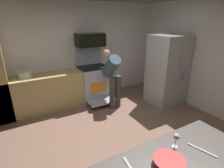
% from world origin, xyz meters
% --- Properties ---
extents(ground_plane, '(5.20, 4.80, 0.02)m').
position_xyz_m(ground_plane, '(0.00, 0.00, -0.01)').
color(ground_plane, '#805D4D').
extents(wall_back, '(5.20, 0.12, 2.60)m').
position_xyz_m(wall_back, '(0.00, 2.34, 1.30)').
color(wall_back, silver).
rests_on(wall_back, ground).
extents(wall_right, '(0.12, 4.80, 2.60)m').
position_xyz_m(wall_right, '(2.54, 0.00, 1.30)').
color(wall_right, silver).
rests_on(wall_right, ground).
extents(lower_cabinet_run, '(2.40, 0.60, 0.90)m').
position_xyz_m(lower_cabinet_run, '(-0.90, 1.98, 0.45)').
color(lower_cabinet_run, tan).
rests_on(lower_cabinet_run, ground).
extents(oven_range, '(0.76, 1.06, 1.47)m').
position_xyz_m(oven_range, '(0.41, 1.96, 0.50)').
color(oven_range, '#B2B4C7').
rests_on(oven_range, ground).
extents(microwave, '(0.74, 0.38, 0.34)m').
position_xyz_m(microwave, '(0.41, 2.06, 1.64)').
color(microwave, black).
rests_on(microwave, oven_range).
extents(refrigerator, '(0.84, 0.78, 1.79)m').
position_xyz_m(refrigerator, '(2.03, 0.84, 0.90)').
color(refrigerator, '#B7B5B5').
rests_on(refrigerator, ground).
extents(person_cook, '(0.31, 0.66, 1.43)m').
position_xyz_m(person_cook, '(0.67, 1.36, 0.86)').
color(person_cook, '#424242').
rests_on(person_cook, ground).
extents(mixing_bowl_large, '(0.29, 0.29, 0.07)m').
position_xyz_m(mixing_bowl_large, '(-0.32, -1.45, 0.93)').
color(mixing_bowl_large, red).
rests_on(mixing_bowl_large, counter_island).
extents(wine_glass_near, '(0.06, 0.06, 0.16)m').
position_xyz_m(wine_glass_near, '(-0.08, -1.30, 1.02)').
color(wine_glass_near, silver).
rests_on(wine_glass_near, counter_island).
extents(knife_chef, '(0.06, 0.25, 0.01)m').
position_xyz_m(knife_chef, '(-0.64, -1.29, 0.90)').
color(knife_chef, '#B7BABF').
rests_on(knife_chef, counter_island).
extents(knife_paring, '(0.10, 0.28, 0.01)m').
position_xyz_m(knife_paring, '(0.12, -1.47, 0.90)').
color(knife_paring, '#B7BABF').
rests_on(knife_paring, counter_island).
extents(stock_pot, '(0.30, 0.30, 0.15)m').
position_xyz_m(stock_pot, '(-1.26, 1.98, 0.98)').
color(stock_pot, '#B1BCBA').
rests_on(stock_pot, lower_cabinet_run).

